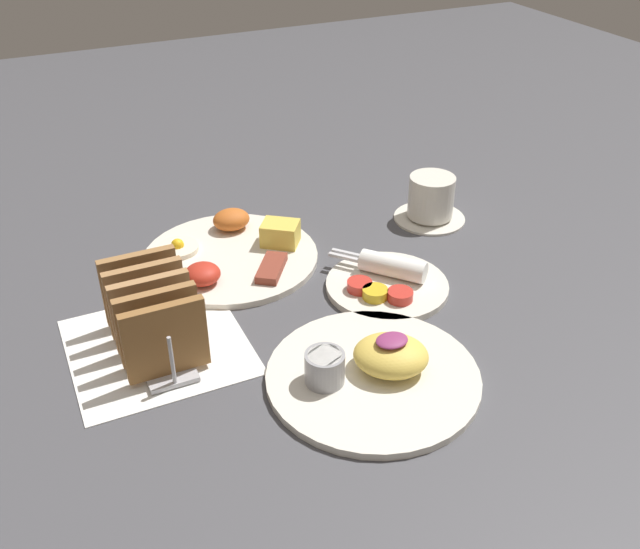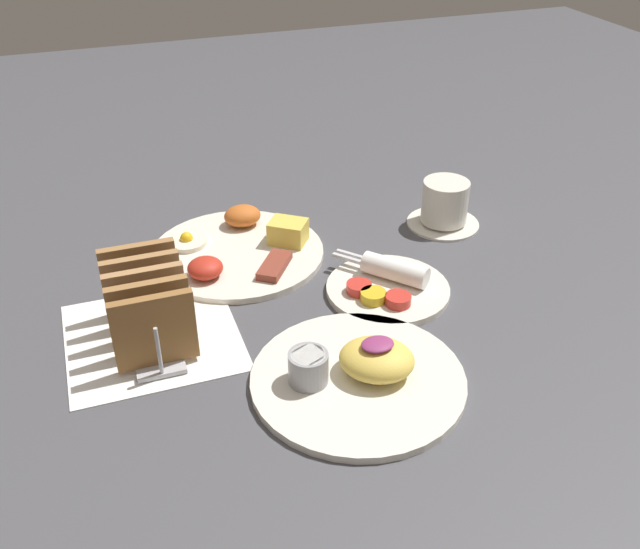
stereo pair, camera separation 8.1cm
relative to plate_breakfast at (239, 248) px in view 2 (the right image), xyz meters
The scene contains 7 objects.
ground_plane 0.20m from the plate_breakfast, 79.78° to the right, with size 3.00×3.00×0.00m, color #47474C.
napkin_flat 0.23m from the plate_breakfast, 133.58° to the right, with size 0.22×0.22×0.00m.
plate_breakfast is the anchor object (origin of this frame).
plate_condiments 0.25m from the plate_breakfast, 44.64° to the right, with size 0.18×0.18×0.04m.
plate_foreground 0.34m from the plate_breakfast, 79.59° to the right, with size 0.26×0.26×0.06m.
toast_rack 0.23m from the plate_breakfast, 133.58° to the right, with size 0.10×0.18×0.10m.
coffee_cup 0.35m from the plate_breakfast, ahead, with size 0.12×0.12×0.08m.
Camera 2 is at (-0.24, -0.74, 0.57)m, focal length 40.00 mm.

